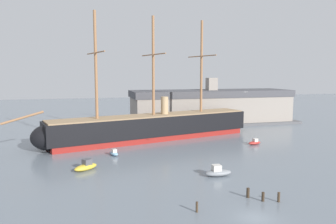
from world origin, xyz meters
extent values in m
plane|color=slate|center=(0.00, 0.00, 0.00)|extent=(400.00, 400.00, 0.00)
cube|color=maroon|center=(-1.63, 48.44, 0.67)|extent=(52.04, 20.61, 1.35)
cube|color=black|center=(-1.63, 48.44, 3.75)|extent=(54.20, 21.47, 4.81)
ellipsoid|color=black|center=(-25.62, 42.16, 3.08)|extent=(11.23, 9.50, 6.16)
ellipsoid|color=black|center=(22.36, 54.72, 3.08)|extent=(11.23, 9.50, 6.16)
cube|color=#9E7F5B|center=(-1.63, 48.44, 6.31)|extent=(53.00, 20.57, 0.29)
cylinder|color=#936642|center=(-15.97, 44.69, 18.68)|extent=(0.67, 0.67, 25.03)
cylinder|color=#936642|center=(-15.97, 44.69, 21.68)|extent=(3.54, 12.59, 0.27)
cylinder|color=#936642|center=(-1.63, 48.44, 18.68)|extent=(0.67, 0.67, 25.03)
cylinder|color=#936642|center=(-1.63, 48.44, 21.68)|extent=(3.54, 12.59, 0.27)
cylinder|color=#936642|center=(12.71, 52.19, 18.68)|extent=(0.67, 0.67, 25.03)
cylinder|color=#936642|center=(12.71, 52.19, 21.68)|extent=(3.54, 12.59, 0.27)
cylinder|color=#936642|center=(-31.48, 40.63, 7.72)|extent=(8.37, 2.62, 2.56)
cylinder|color=tan|center=(1.50, 49.26, 8.57)|extent=(1.93, 1.93, 4.81)
ellipsoid|color=gray|center=(2.20, 15.94, 0.54)|extent=(4.61, 1.96, 1.07)
cube|color=beige|center=(1.88, 15.94, 1.39)|extent=(1.41, 1.26, 1.07)
ellipsoid|color=gold|center=(-19.04, 25.04, 0.54)|extent=(4.84, 4.25, 1.07)
cube|color=#4C4C51|center=(-18.78, 25.23, 1.39)|extent=(1.87, 1.83, 1.07)
ellipsoid|color=#7FB2D6|center=(-13.19, 34.44, 0.37)|extent=(2.13, 3.44, 0.75)
cube|color=beige|center=(-13.13, 34.23, 0.97)|extent=(1.09, 1.17, 0.75)
ellipsoid|color=#B22D28|center=(20.43, 36.21, 0.40)|extent=(3.65, 2.07, 0.80)
cube|color=beige|center=(20.67, 36.26, 1.04)|extent=(1.21, 1.12, 0.80)
ellipsoid|color=#B22D28|center=(-28.45, 54.27, 0.33)|extent=(2.70, 2.89, 0.65)
cube|color=#B2ADA3|center=(-28.45, 54.27, 0.57)|extent=(0.94, 0.85, 0.10)
cylinder|color=#382B1E|center=(2.32, 6.10, 0.67)|extent=(0.43, 0.43, 1.35)
cylinder|color=#423323|center=(5.49, 3.65, 0.66)|extent=(0.36, 0.36, 1.31)
cylinder|color=#423323|center=(-6.10, 3.39, 0.66)|extent=(0.30, 0.30, 1.32)
cylinder|color=#382B1E|center=(3.61, 4.40, 0.62)|extent=(0.38, 0.38, 1.24)
cube|color=#565659|center=(23.35, 70.51, 0.40)|extent=(58.79, 18.30, 0.80)
cube|color=gray|center=(23.35, 70.51, 4.98)|extent=(53.44, 15.25, 8.37)
cube|color=#47474C|center=(23.35, 70.51, 10.27)|extent=(54.51, 15.55, 2.19)
cube|color=gray|center=(23.38, 70.51, 13.44)|extent=(3.20, 3.20, 4.15)
ellipsoid|color=silver|center=(8.81, 19.84, 13.68)|extent=(0.16, 0.33, 0.11)
sphere|color=silver|center=(8.84, 19.64, 13.69)|extent=(0.09, 0.09, 0.09)
cube|color=#ADA89E|center=(9.10, 19.89, 13.70)|extent=(0.49, 0.20, 0.11)
cube|color=#ADA89E|center=(8.52, 19.79, 13.70)|extent=(0.49, 0.20, 0.11)
camera|label=1|loc=(-19.38, -32.79, 16.92)|focal=34.93mm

